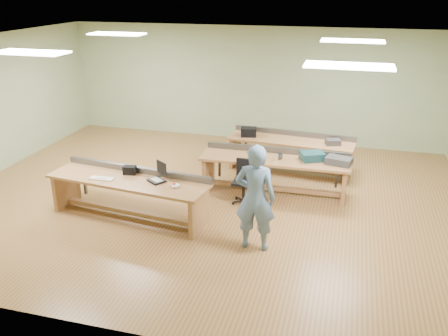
{
  "coord_description": "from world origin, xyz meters",
  "views": [
    {
      "loc": [
        2.56,
        -8.22,
        4.04
      ],
      "look_at": [
        0.5,
        -0.6,
        0.92
      ],
      "focal_mm": 38.0,
      "sensor_mm": 36.0,
      "label": 1
    }
  ],
  "objects_px": {
    "workbench_back": "(291,148)",
    "task_chair": "(244,187)",
    "laptop_base": "(157,181)",
    "parts_bin_teal": "(312,156)",
    "workbench_front": "(129,188)",
    "person": "(255,198)",
    "parts_bin_grey": "(339,161)",
    "camera_bag": "(130,170)",
    "drinks_can": "(276,157)",
    "mug": "(280,156)",
    "workbench_mid": "(275,167)"
  },
  "relations": [
    {
      "from": "person",
      "to": "parts_bin_grey",
      "type": "distance_m",
      "value": 2.52
    },
    {
      "from": "laptop_base",
      "to": "task_chair",
      "type": "bearing_deg",
      "value": 75.47
    },
    {
      "from": "camera_bag",
      "to": "parts_bin_grey",
      "type": "xyz_separation_m",
      "value": [
        3.67,
        1.53,
        -0.01
      ]
    },
    {
      "from": "workbench_back",
      "to": "camera_bag",
      "type": "xyz_separation_m",
      "value": [
        -2.58,
        -2.81,
        0.27
      ]
    },
    {
      "from": "parts_bin_grey",
      "to": "mug",
      "type": "bearing_deg",
      "value": -178.45
    },
    {
      "from": "task_chair",
      "to": "mug",
      "type": "xyz_separation_m",
      "value": [
        0.58,
        0.58,
        0.49
      ]
    },
    {
      "from": "workbench_back",
      "to": "task_chair",
      "type": "xyz_separation_m",
      "value": [
        -0.64,
        -1.89,
        -0.24
      ]
    },
    {
      "from": "person",
      "to": "task_chair",
      "type": "xyz_separation_m",
      "value": [
        -0.54,
        1.61,
        -0.57
      ]
    },
    {
      "from": "workbench_back",
      "to": "task_chair",
      "type": "height_order",
      "value": "workbench_back"
    },
    {
      "from": "person",
      "to": "task_chair",
      "type": "bearing_deg",
      "value": -72.19
    },
    {
      "from": "parts_bin_teal",
      "to": "workbench_front",
      "type": "bearing_deg",
      "value": -149.37
    },
    {
      "from": "workbench_front",
      "to": "task_chair",
      "type": "relative_size",
      "value": 3.6
    },
    {
      "from": "camera_bag",
      "to": "drinks_can",
      "type": "xyz_separation_m",
      "value": [
        2.48,
        1.4,
        -0.01
      ]
    },
    {
      "from": "person",
      "to": "workbench_mid",
      "type": "bearing_deg",
      "value": -89.32
    },
    {
      "from": "parts_bin_teal",
      "to": "parts_bin_grey",
      "type": "distance_m",
      "value": 0.53
    },
    {
      "from": "person",
      "to": "camera_bag",
      "type": "height_order",
      "value": "person"
    },
    {
      "from": "person",
      "to": "laptop_base",
      "type": "bearing_deg",
      "value": -15.41
    },
    {
      "from": "workbench_back",
      "to": "drinks_can",
      "type": "bearing_deg",
      "value": -88.79
    },
    {
      "from": "workbench_mid",
      "to": "task_chair",
      "type": "xyz_separation_m",
      "value": [
        -0.49,
        -0.63,
        -0.25
      ]
    },
    {
      "from": "laptop_base",
      "to": "parts_bin_teal",
      "type": "height_order",
      "value": "parts_bin_teal"
    },
    {
      "from": "workbench_back",
      "to": "task_chair",
      "type": "distance_m",
      "value": 2.01
    },
    {
      "from": "workbench_front",
      "to": "parts_bin_grey",
      "type": "bearing_deg",
      "value": 32.48
    },
    {
      "from": "workbench_front",
      "to": "parts_bin_teal",
      "type": "height_order",
      "value": "parts_bin_teal"
    },
    {
      "from": "workbench_back",
      "to": "parts_bin_teal",
      "type": "relative_size",
      "value": 6.4
    },
    {
      "from": "drinks_can",
      "to": "mug",
      "type": "bearing_deg",
      "value": 64.89
    },
    {
      "from": "mug",
      "to": "drinks_can",
      "type": "distance_m",
      "value": 0.11
    },
    {
      "from": "parts_bin_grey",
      "to": "person",
      "type": "bearing_deg",
      "value": -118.21
    },
    {
      "from": "person",
      "to": "task_chair",
      "type": "relative_size",
      "value": 2.07
    },
    {
      "from": "person",
      "to": "parts_bin_grey",
      "type": "height_order",
      "value": "person"
    },
    {
      "from": "laptop_base",
      "to": "parts_bin_teal",
      "type": "xyz_separation_m",
      "value": [
        2.54,
        1.82,
        0.06
      ]
    },
    {
      "from": "workbench_back",
      "to": "workbench_mid",
      "type": "bearing_deg",
      "value": -91.54
    },
    {
      "from": "laptop_base",
      "to": "drinks_can",
      "type": "relative_size",
      "value": 2.21
    },
    {
      "from": "camera_bag",
      "to": "workbench_front",
      "type": "bearing_deg",
      "value": -79.08
    },
    {
      "from": "parts_bin_teal",
      "to": "drinks_can",
      "type": "distance_m",
      "value": 0.71
    },
    {
      "from": "drinks_can",
      "to": "parts_bin_teal",
      "type": "bearing_deg",
      "value": 18.06
    },
    {
      "from": "workbench_back",
      "to": "laptop_base",
      "type": "bearing_deg",
      "value": -117.95
    },
    {
      "from": "workbench_back",
      "to": "person",
      "type": "relative_size",
      "value": 1.62
    },
    {
      "from": "person",
      "to": "mug",
      "type": "xyz_separation_m",
      "value": [
        0.04,
        2.19,
        -0.08
      ]
    },
    {
      "from": "workbench_front",
      "to": "laptop_base",
      "type": "bearing_deg",
      "value": 7.29
    },
    {
      "from": "mug",
      "to": "person",
      "type": "bearing_deg",
      "value": -91.15
    },
    {
      "from": "workbench_front",
      "to": "parts_bin_grey",
      "type": "relative_size",
      "value": 6.35
    },
    {
      "from": "laptop_base",
      "to": "workbench_front",
      "type": "bearing_deg",
      "value": -144.03
    },
    {
      "from": "workbench_back",
      "to": "mug",
      "type": "height_order",
      "value": "workbench_back"
    },
    {
      "from": "workbench_front",
      "to": "camera_bag",
      "type": "height_order",
      "value": "camera_bag"
    },
    {
      "from": "workbench_back",
      "to": "person",
      "type": "bearing_deg",
      "value": -86.34
    },
    {
      "from": "workbench_mid",
      "to": "parts_bin_grey",
      "type": "bearing_deg",
      "value": -1.87
    },
    {
      "from": "workbench_front",
      "to": "camera_bag",
      "type": "distance_m",
      "value": 0.34
    },
    {
      "from": "workbench_front",
      "to": "drinks_can",
      "type": "bearing_deg",
      "value": 40.45
    },
    {
      "from": "task_chair",
      "to": "parts_bin_teal",
      "type": "xyz_separation_m",
      "value": [
        1.21,
        0.7,
        0.52
      ]
    },
    {
      "from": "workbench_front",
      "to": "mug",
      "type": "bearing_deg",
      "value": 41.53
    }
  ]
}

